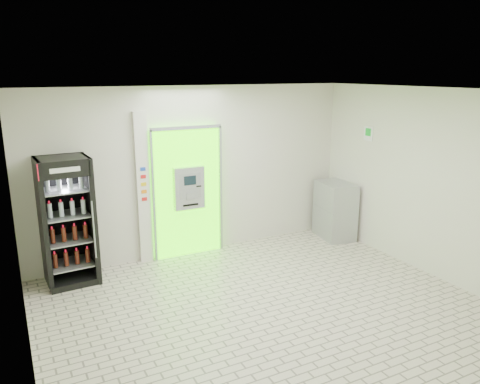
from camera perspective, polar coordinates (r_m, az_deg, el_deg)
ground at (r=6.79m, az=3.00°, el=-13.95°), size 6.00×6.00×0.00m
room_shell at (r=6.13m, az=3.22°, el=1.36°), size 6.00×6.00×6.00m
atm_assembly at (r=8.33m, az=-6.46°, el=0.09°), size 1.30×0.24×2.33m
pillar at (r=8.10m, az=-11.74°, el=0.40°), size 0.22×0.11×2.60m
beverage_cooler at (r=7.69m, az=-20.29°, el=-3.62°), size 0.79×0.73×2.00m
steel_cabinet at (r=9.47m, az=11.50°, el=-2.18°), size 0.69×0.92×1.12m
exit_sign at (r=8.96m, az=15.39°, el=6.88°), size 0.02×0.22×0.26m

